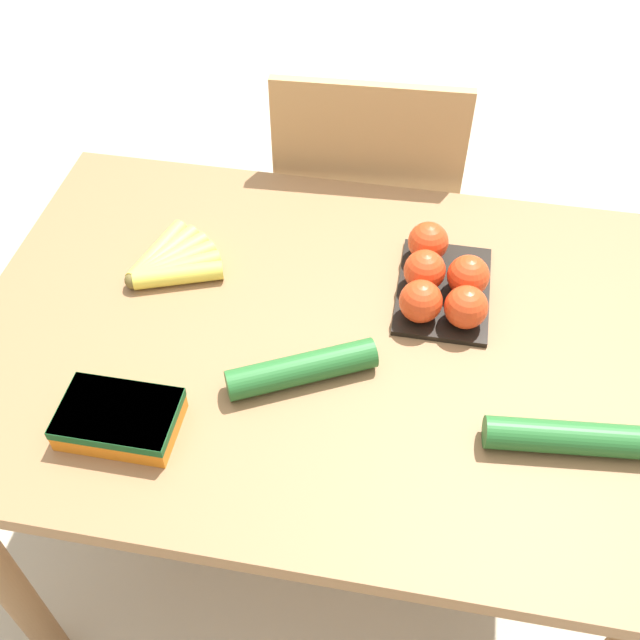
{
  "coord_description": "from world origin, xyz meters",
  "views": [
    {
      "loc": [
        0.14,
        -0.79,
        1.69
      ],
      "look_at": [
        0.0,
        0.0,
        0.8
      ],
      "focal_mm": 42.0,
      "sensor_mm": 36.0,
      "label": 1
    }
  ],
  "objects_px": {
    "chair": "(366,231)",
    "tomato_pack": "(442,281)",
    "banana_bunch": "(169,263)",
    "carrot_bag": "(119,417)",
    "cucumber_near": "(567,437)",
    "cucumber_far": "(302,369)"
  },
  "relations": [
    {
      "from": "chair",
      "to": "tomato_pack",
      "type": "height_order",
      "value": "chair"
    },
    {
      "from": "tomato_pack",
      "to": "carrot_bag",
      "type": "bearing_deg",
      "value": -141.33
    },
    {
      "from": "chair",
      "to": "cucumber_far",
      "type": "bearing_deg",
      "value": 85.49
    },
    {
      "from": "banana_bunch",
      "to": "cucumber_far",
      "type": "relative_size",
      "value": 0.73
    },
    {
      "from": "tomato_pack",
      "to": "carrot_bag",
      "type": "distance_m",
      "value": 0.56
    },
    {
      "from": "cucumber_near",
      "to": "cucumber_far",
      "type": "bearing_deg",
      "value": 172.14
    },
    {
      "from": "chair",
      "to": "tomato_pack",
      "type": "relative_size",
      "value": 4.23
    },
    {
      "from": "tomato_pack",
      "to": "cucumber_far",
      "type": "relative_size",
      "value": 1.0
    },
    {
      "from": "cucumber_far",
      "to": "banana_bunch",
      "type": "bearing_deg",
      "value": 144.63
    },
    {
      "from": "cucumber_near",
      "to": "cucumber_far",
      "type": "xyz_separation_m",
      "value": [
        -0.39,
        0.05,
        0.0
      ]
    },
    {
      "from": "chair",
      "to": "cucumber_near",
      "type": "height_order",
      "value": "chair"
    },
    {
      "from": "banana_bunch",
      "to": "chair",
      "type": "bearing_deg",
      "value": 58.34
    },
    {
      "from": "tomato_pack",
      "to": "cucumber_near",
      "type": "xyz_separation_m",
      "value": [
        0.2,
        -0.27,
        -0.01
      ]
    },
    {
      "from": "cucumber_near",
      "to": "tomato_pack",
      "type": "bearing_deg",
      "value": 126.34
    },
    {
      "from": "chair",
      "to": "carrot_bag",
      "type": "relative_size",
      "value": 5.68
    },
    {
      "from": "carrot_bag",
      "to": "cucumber_near",
      "type": "relative_size",
      "value": 0.72
    },
    {
      "from": "banana_bunch",
      "to": "carrot_bag",
      "type": "xyz_separation_m",
      "value": [
        0.03,
        -0.33,
        0.01
      ]
    },
    {
      "from": "banana_bunch",
      "to": "cucumber_near",
      "type": "height_order",
      "value": "cucumber_near"
    },
    {
      "from": "cucumber_near",
      "to": "carrot_bag",
      "type": "bearing_deg",
      "value": -172.67
    },
    {
      "from": "tomato_pack",
      "to": "cucumber_far",
      "type": "xyz_separation_m",
      "value": [
        -0.2,
        -0.21,
        -0.01
      ]
    },
    {
      "from": "chair",
      "to": "carrot_bag",
      "type": "height_order",
      "value": "chair"
    },
    {
      "from": "carrot_bag",
      "to": "banana_bunch",
      "type": "bearing_deg",
      "value": 95.72
    }
  ]
}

